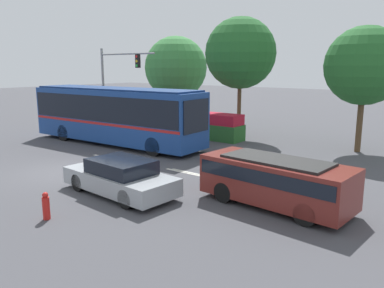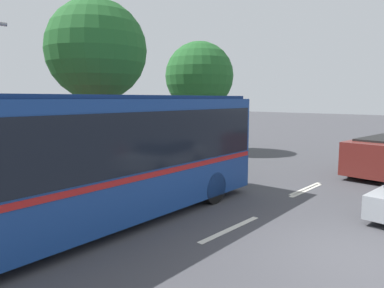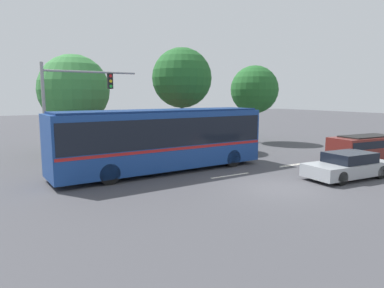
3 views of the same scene
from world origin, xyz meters
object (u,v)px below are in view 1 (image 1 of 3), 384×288
Objects in this scene: street_tree_centre at (240,53)px; fire_hydrant at (46,206)px; street_tree_left at (176,68)px; sedan_foreground at (120,177)px; city_bus at (115,112)px; traffic_light_pole at (115,76)px; suv_left_lane at (276,179)px; street_tree_right at (364,66)px.

street_tree_centre is 8.92× the size of fire_hydrant.
street_tree_centre reaches higher than street_tree_left.
sedan_foreground is 0.61× the size of street_tree_centre.
street_tree_centre reaches higher than sedan_foreground.
street_tree_centre is at bearing -18.38° from street_tree_left.
traffic_light_pole is at bearing 135.95° from city_bus.
suv_left_lane is 0.76× the size of street_tree_right.
sedan_foreground is at bearing -40.86° from traffic_light_pole.
street_tree_left is 8.13× the size of fire_hydrant.
sedan_foreground reaches higher than fire_hydrant.
street_tree_centre reaches higher than fire_hydrant.
suv_left_lane is 19.90m from street_tree_left.
traffic_light_pole is at bearing -105.48° from street_tree_left.
street_tree_left is 14.94m from street_tree_right.
city_bus is 8.67m from street_tree_centre.
sedan_foreground is 0.80× the size of traffic_light_pole.
street_tree_centre is 7.44m from street_tree_right.
sedan_foreground is 15.31m from traffic_light_pole.
street_tree_left reaches higher than sedan_foreground.
traffic_light_pole is (-11.31, 9.78, 3.28)m from sedan_foreground.
city_bus is at bearing -13.05° from suv_left_lane.
street_tree_centre is (-7.53, 10.23, 4.46)m from suv_left_lane.
sedan_foreground is 14.26m from street_tree_right.
suv_left_lane is 0.87× the size of traffic_light_pole.
city_bus is 1.55× the size of street_tree_centre.
fire_hydrant is at bearing 51.04° from suv_left_lane.
street_tree_right is at bearing -84.71° from suv_left_lane.
city_bus is at bearing -36.68° from sedan_foreground.
city_bus is 9.52m from street_tree_left.
fire_hydrant is (2.51, -15.53, -5.01)m from street_tree_centre.
sedan_foreground is 0.70× the size of street_tree_right.
street_tree_right is 17.06m from fire_hydrant.
street_tree_centre is (-2.48, 12.51, 4.79)m from sedan_foreground.
sedan_foreground is at bearing -78.78° from street_tree_centre.
street_tree_left is at bearing 74.52° from traffic_light_pole.
city_bus reaches higher than suv_left_lane.
suv_left_lane is at bearing -19.95° from city_bus.
street_tree_centre reaches higher than suv_left_lane.
traffic_light_pole is 16.51m from street_tree_right.
street_tree_right reaches higher than city_bus.
traffic_light_pole is 6.86× the size of fire_hydrant.
street_tree_centre is at bearing -177.90° from street_tree_right.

